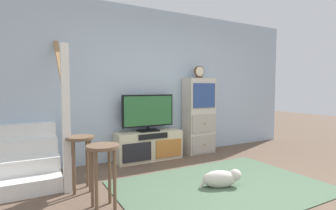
% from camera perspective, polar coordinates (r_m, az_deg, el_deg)
% --- Properties ---
extents(ground_plane, '(20.00, 20.00, 0.00)m').
position_cam_1_polar(ground_plane, '(3.13, 19.54, -20.39)').
color(ground_plane, brown).
extents(back_wall, '(6.40, 0.12, 2.70)m').
position_cam_1_polar(back_wall, '(4.85, -2.38, 4.73)').
color(back_wall, '#A8BCD1').
rests_on(back_wall, ground_plane).
extents(area_rug, '(2.60, 1.80, 0.01)m').
position_cam_1_polar(area_rug, '(3.52, 11.89, -17.34)').
color(area_rug, '#4C664C').
rests_on(area_rug, ground_plane).
extents(media_console, '(1.18, 0.38, 0.51)m').
position_cam_1_polar(media_console, '(4.59, -4.25, -9.00)').
color(media_console, beige).
rests_on(media_console, ground_plane).
extents(television, '(0.95, 0.22, 0.64)m').
position_cam_1_polar(television, '(4.52, -4.41, -1.53)').
color(television, black).
rests_on(television, media_console).
extents(side_cabinet, '(0.58, 0.38, 1.46)m').
position_cam_1_polar(side_cabinet, '(5.05, 6.85, -2.41)').
color(side_cabinet, beige).
rests_on(side_cabinet, ground_plane).
extents(desk_clock, '(0.21, 0.08, 0.24)m').
position_cam_1_polar(desk_clock, '(5.01, 6.91, 7.26)').
color(desk_clock, '#4C3823').
rests_on(desk_clock, side_cabinet).
extents(staircase, '(1.00, 1.36, 2.20)m').
position_cam_1_polar(staircase, '(4.19, -29.56, -9.12)').
color(staircase, white).
rests_on(staircase, ground_plane).
extents(bar_stool_near, '(0.34, 0.34, 0.68)m').
position_cam_1_polar(bar_stool_near, '(2.82, -14.21, -11.98)').
color(bar_stool_near, brown).
rests_on(bar_stool_near, ground_plane).
extents(bar_stool_far, '(0.34, 0.34, 0.68)m').
position_cam_1_polar(bar_stool_far, '(3.38, -18.84, -9.43)').
color(bar_stool_far, brown).
rests_on(bar_stool_far, ground_plane).
extents(dog, '(0.51, 0.35, 0.23)m').
position_cam_1_polar(dog, '(3.48, 11.81, -15.64)').
color(dog, beige).
rests_on(dog, ground_plane).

